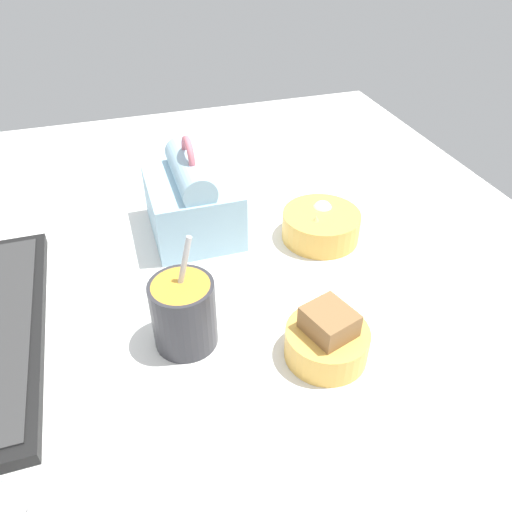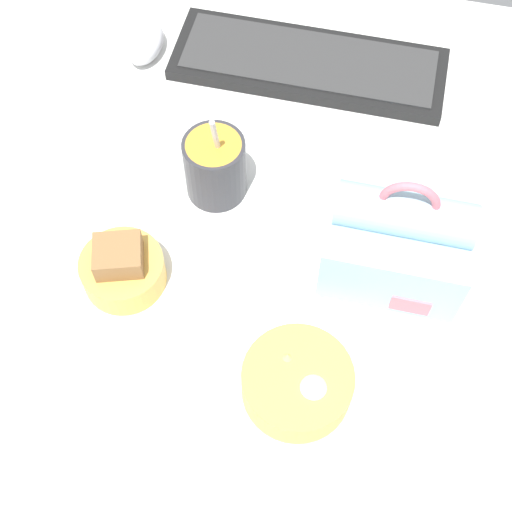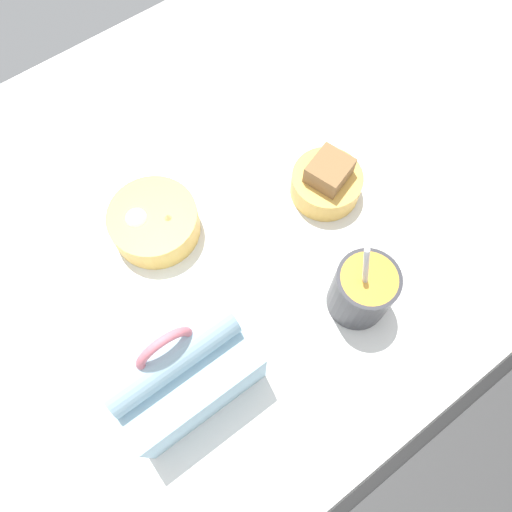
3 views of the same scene
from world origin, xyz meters
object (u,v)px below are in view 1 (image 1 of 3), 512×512
(soup_cup, at_px, (184,312))
(bento_bowl_sandwich, at_px, (327,339))
(bento_bowl_snacks, at_px, (321,225))
(lunch_bag, at_px, (192,200))

(soup_cup, relative_size, bento_bowl_sandwich, 1.52)
(bento_bowl_snacks, bearing_deg, lunch_bag, 66.59)
(bento_bowl_sandwich, relative_size, bento_bowl_snacks, 0.82)
(lunch_bag, relative_size, soup_cup, 1.07)
(soup_cup, distance_m, bento_bowl_snacks, 0.30)
(soup_cup, height_order, bento_bowl_snacks, soup_cup)
(soup_cup, bearing_deg, bento_bowl_sandwich, -115.57)
(lunch_bag, bearing_deg, bento_bowl_snacks, -113.41)
(bento_bowl_sandwich, distance_m, bento_bowl_snacks, 0.26)
(bento_bowl_sandwich, height_order, bento_bowl_snacks, bento_bowl_sandwich)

